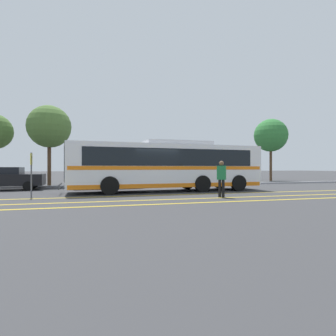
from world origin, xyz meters
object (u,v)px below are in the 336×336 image
(parked_car_0, at_px, (8,178))
(tree_0, at_px, (271,135))
(bus_stop_sign, at_px, (31,169))
(transit_bus, at_px, (168,165))
(pedestrian_0, at_px, (221,176))
(parked_car_1, at_px, (107,178))
(tree_2, at_px, (49,127))

(parked_car_0, distance_m, tree_0, 25.70)
(parked_car_0, relative_size, bus_stop_sign, 1.96)
(transit_bus, xyz_separation_m, parked_car_0, (-9.88, 3.48, -0.86))
(parked_car_0, bearing_deg, pedestrian_0, 54.47)
(transit_bus, relative_size, bus_stop_sign, 5.55)
(bus_stop_sign, bearing_deg, parked_car_0, 23.53)
(pedestrian_0, bearing_deg, transit_bus, -29.84)
(bus_stop_sign, bearing_deg, parked_car_1, -39.96)
(parked_car_0, height_order, tree_0, tree_0)
(transit_bus, distance_m, parked_car_1, 5.07)
(parked_car_1, xyz_separation_m, tree_0, (18.20, 6.35, 4.37))
(parked_car_1, distance_m, pedestrian_0, 9.09)
(transit_bus, xyz_separation_m, parked_car_1, (-3.56, 3.50, -0.88))
(transit_bus, relative_size, pedestrian_0, 6.82)
(tree_0, height_order, tree_2, tree_0)
(parked_car_1, relative_size, tree_0, 0.68)
(transit_bus, distance_m, bus_stop_sign, 7.54)
(parked_car_1, distance_m, bus_stop_sign, 6.37)
(parked_car_1, height_order, tree_2, tree_2)
(tree_2, bearing_deg, parked_car_0, -118.75)
(parked_car_0, bearing_deg, parked_car_1, 87.37)
(tree_2, bearing_deg, tree_0, 7.31)
(parked_car_0, relative_size, pedestrian_0, 2.41)
(pedestrian_0, height_order, bus_stop_sign, bus_stop_sign)
(tree_2, bearing_deg, transit_bus, -41.04)
(parked_car_0, relative_size, parked_car_1, 0.92)
(parked_car_0, height_order, bus_stop_sign, bus_stop_sign)
(transit_bus, bearing_deg, bus_stop_sign, 99.02)
(transit_bus, height_order, pedestrian_0, transit_bus)
(tree_0, xyz_separation_m, tree_2, (-22.62, -2.90, -0.39))
(pedestrian_0, xyz_separation_m, bus_stop_sign, (-9.03, 2.38, 0.37))
(transit_bus, relative_size, parked_car_1, 2.59)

